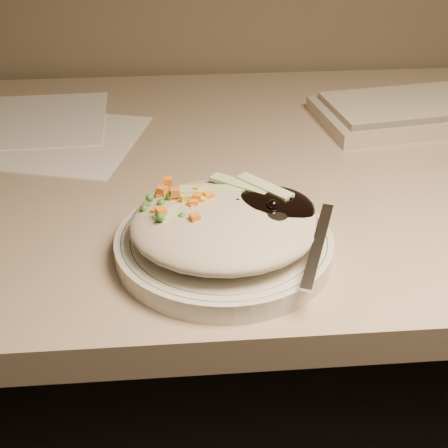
{
  "coord_description": "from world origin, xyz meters",
  "views": [
    {
      "loc": [
        -0.16,
        0.63,
        1.11
      ],
      "look_at": [
        -0.11,
        1.16,
        0.78
      ],
      "focal_mm": 50.0,
      "sensor_mm": 36.0,
      "label": 1
    }
  ],
  "objects": [
    {
      "name": "meal",
      "position": [
        -0.11,
        1.16,
        0.78
      ],
      "size": [
        0.21,
        0.19,
        0.05
      ],
      "color": "#B6AB94",
      "rests_on": "plate"
    },
    {
      "name": "plate",
      "position": [
        -0.11,
        1.16,
        0.75
      ],
      "size": [
        0.23,
        0.23,
        0.02
      ],
      "primitive_type": "cylinder",
      "color": "silver",
      "rests_on": "desk"
    },
    {
      "name": "papers",
      "position": [
        -0.39,
        1.5,
        0.74
      ],
      "size": [
        0.38,
        0.31,
        0.0
      ],
      "color": "white",
      "rests_on": "desk"
    },
    {
      "name": "plate_rim",
      "position": [
        -0.11,
        1.16,
        0.76
      ],
      "size": [
        0.21,
        0.21,
        0.0
      ],
      "color": "#144723",
      "rests_on": "plate"
    },
    {
      "name": "desk",
      "position": [
        0.0,
        1.38,
        0.54
      ],
      "size": [
        1.4,
        0.7,
        0.74
      ],
      "color": "tan",
      "rests_on": "ground"
    }
  ]
}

